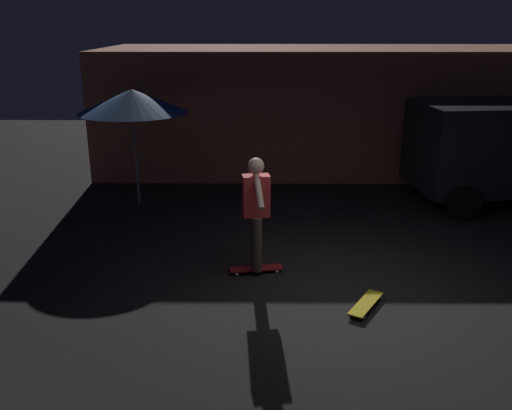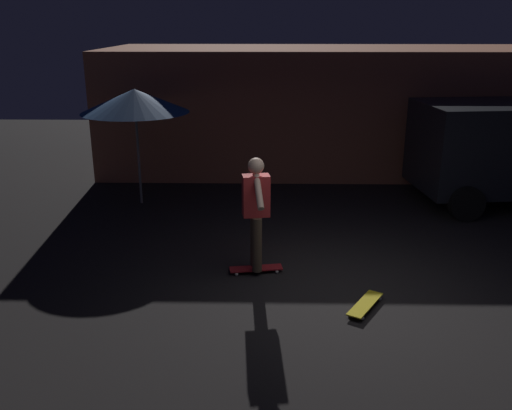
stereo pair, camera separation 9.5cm
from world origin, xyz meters
TOP-DOWN VIEW (x-y plane):
  - ground_plane at (0.00, 0.00)m, footprint 28.00×28.00m
  - low_building at (1.35, 7.62)m, footprint 12.69×4.17m
  - patio_umbrella at (-3.59, 4.09)m, footprint 2.10×2.10m
  - skateboard_ridden at (-1.18, 0.83)m, footprint 0.80×0.33m
  - skateboard_spare at (0.26, -0.22)m, footprint 0.58×0.77m
  - skater at (-1.18, 0.83)m, footprint 0.41×0.98m

SIDE VIEW (x-z plane):
  - ground_plane at x=0.00m, z-range 0.00..0.00m
  - skateboard_ridden at x=-1.18m, z-range 0.02..0.09m
  - skateboard_spare at x=0.26m, z-range 0.02..0.09m
  - skater at x=-1.18m, z-range 0.20..1.87m
  - low_building at x=1.35m, z-range 0.00..2.92m
  - patio_umbrella at x=-3.59m, z-range 0.92..3.22m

